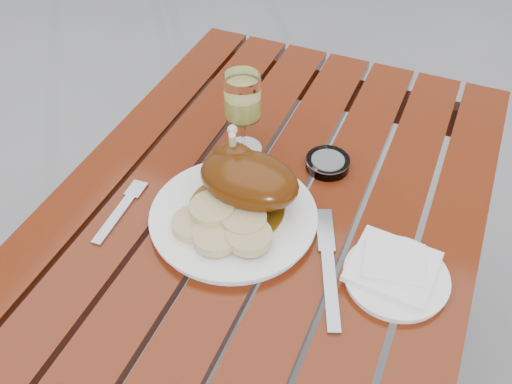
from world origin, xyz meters
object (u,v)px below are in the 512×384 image
table (261,320)px  side_plate (396,277)px  dinner_plate (234,217)px  wine_glass (243,115)px  ashtray (328,163)px

table → side_plate: 0.47m
dinner_plate → side_plate: (0.31, -0.02, -0.00)m
wine_glass → table: bearing=-55.2°
table → ashtray: 0.43m
wine_glass → side_plate: 0.44m
dinner_plate → side_plate: bearing=-3.1°
side_plate → ashtray: 0.30m
side_plate → ashtray: ashtray is taller
table → dinner_plate: size_ratio=3.84×
wine_glass → side_plate: size_ratio=1.02×
side_plate → ashtray: bearing=130.4°
table → wine_glass: wine_glass is taller
table → wine_glass: 0.50m
table → wine_glass: (-0.11, 0.15, 0.47)m
dinner_plate → wine_glass: bearing=108.9°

